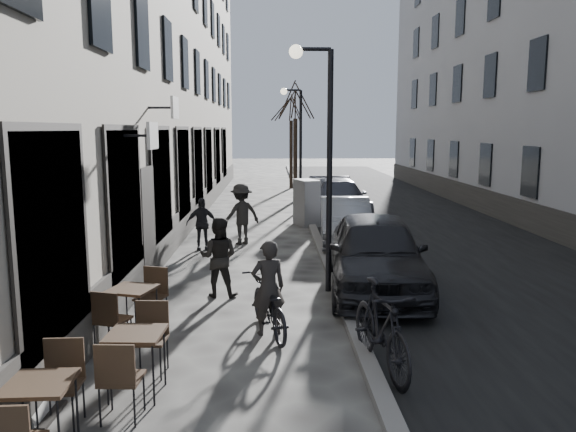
{
  "coord_description": "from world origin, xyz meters",
  "views": [
    {
      "loc": [
        -1.18,
        -5.56,
        3.42
      ],
      "look_at": [
        -0.89,
        4.87,
        1.8
      ],
      "focal_mm": 35.0,
      "sensor_mm": 36.0,
      "label": 1
    }
  ],
  "objects_px": {
    "bistro_set_b": "(137,357)",
    "pedestrian_near": "(219,257)",
    "car_near": "(376,253)",
    "moped": "(381,328)",
    "utility_cabinet": "(306,203)",
    "streetlamp_far": "(297,135)",
    "pedestrian_mid": "(241,214)",
    "bicycle": "(268,306)",
    "streetlamp_near": "(321,142)",
    "bistro_set_a": "(40,411)",
    "tree_far": "(291,107)",
    "car_mid": "(345,221)",
    "car_far": "(338,199)",
    "tree_near": "(295,102)",
    "bistro_set_c": "(133,307)",
    "pedestrian_far": "(202,224)",
    "sign_board": "(35,379)"
  },
  "relations": [
    {
      "from": "bistro_set_b",
      "to": "pedestrian_near",
      "type": "height_order",
      "value": "pedestrian_near"
    },
    {
      "from": "car_near",
      "to": "moped",
      "type": "xyz_separation_m",
      "value": [
        -0.65,
        -3.99,
        -0.19
      ]
    },
    {
      "from": "utility_cabinet",
      "to": "car_near",
      "type": "bearing_deg",
      "value": -102.93
    },
    {
      "from": "streetlamp_far",
      "to": "pedestrian_mid",
      "type": "height_order",
      "value": "streetlamp_far"
    },
    {
      "from": "bicycle",
      "to": "moped",
      "type": "bearing_deg",
      "value": 120.87
    },
    {
      "from": "moped",
      "to": "car_near",
      "type": "bearing_deg",
      "value": 70.61
    },
    {
      "from": "pedestrian_near",
      "to": "pedestrian_mid",
      "type": "height_order",
      "value": "pedestrian_mid"
    },
    {
      "from": "car_near",
      "to": "streetlamp_near",
      "type": "bearing_deg",
      "value": -175.86
    },
    {
      "from": "bistro_set_a",
      "to": "bistro_set_b",
      "type": "bearing_deg",
      "value": 62.3
    },
    {
      "from": "tree_far",
      "to": "moped",
      "type": "bearing_deg",
      "value": -88.97
    },
    {
      "from": "bistro_set_a",
      "to": "car_mid",
      "type": "xyz_separation_m",
      "value": [
        4.62,
        11.02,
        0.17
      ]
    },
    {
      "from": "bistro_set_a",
      "to": "car_far",
      "type": "xyz_separation_m",
      "value": [
        4.98,
        16.13,
        0.22
      ]
    },
    {
      "from": "streetlamp_far",
      "to": "moped",
      "type": "xyz_separation_m",
      "value": [
        0.52,
        -16.0,
        -2.52
      ]
    },
    {
      "from": "bistro_set_b",
      "to": "bicycle",
      "type": "distance_m",
      "value": 2.73
    },
    {
      "from": "pedestrian_near",
      "to": "car_mid",
      "type": "distance_m",
      "value": 6.23
    },
    {
      "from": "bicycle",
      "to": "car_far",
      "type": "height_order",
      "value": "car_far"
    },
    {
      "from": "tree_near",
      "to": "pedestrian_near",
      "type": "bearing_deg",
      "value": -98.15
    },
    {
      "from": "streetlamp_near",
      "to": "utility_cabinet",
      "type": "bearing_deg",
      "value": 88.61
    },
    {
      "from": "streetlamp_far",
      "to": "bicycle",
      "type": "relative_size",
      "value": 2.72
    },
    {
      "from": "bistro_set_c",
      "to": "utility_cabinet",
      "type": "distance_m",
      "value": 11.4
    },
    {
      "from": "tree_far",
      "to": "pedestrian_far",
      "type": "distance_m",
      "value": 17.47
    },
    {
      "from": "tree_far",
      "to": "car_mid",
      "type": "xyz_separation_m",
      "value": [
        1.1,
        -16.01,
        -3.98
      ]
    },
    {
      "from": "tree_near",
      "to": "pedestrian_far",
      "type": "distance_m",
      "value": 11.85
    },
    {
      "from": "streetlamp_far",
      "to": "bicycle",
      "type": "height_order",
      "value": "streetlamp_far"
    },
    {
      "from": "streetlamp_near",
      "to": "streetlamp_far",
      "type": "xyz_separation_m",
      "value": [
        0.0,
        12.0,
        0.0
      ]
    },
    {
      "from": "bistro_set_b",
      "to": "pedestrian_near",
      "type": "bearing_deg",
      "value": 84.29
    },
    {
      "from": "pedestrian_near",
      "to": "car_mid",
      "type": "relative_size",
      "value": 0.4
    },
    {
      "from": "tree_far",
      "to": "utility_cabinet",
      "type": "height_order",
      "value": "tree_far"
    },
    {
      "from": "tree_far",
      "to": "bistro_set_c",
      "type": "height_order",
      "value": "tree_far"
    },
    {
      "from": "tree_far",
      "to": "moped",
      "type": "distance_m",
      "value": 25.33
    },
    {
      "from": "bistro_set_c",
      "to": "car_far",
      "type": "bearing_deg",
      "value": 85.19
    },
    {
      "from": "streetlamp_near",
      "to": "moped",
      "type": "bearing_deg",
      "value": -82.56
    },
    {
      "from": "bistro_set_a",
      "to": "utility_cabinet",
      "type": "height_order",
      "value": "utility_cabinet"
    },
    {
      "from": "pedestrian_mid",
      "to": "car_mid",
      "type": "relative_size",
      "value": 0.44
    },
    {
      "from": "sign_board",
      "to": "tree_far",
      "type": "bearing_deg",
      "value": 82.32
    },
    {
      "from": "tree_far",
      "to": "bistro_set_b",
      "type": "relative_size",
      "value": 3.32
    },
    {
      "from": "bistro_set_c",
      "to": "car_far",
      "type": "xyz_separation_m",
      "value": [
        4.86,
        12.67,
        0.22
      ]
    },
    {
      "from": "moped",
      "to": "car_mid",
      "type": "bearing_deg",
      "value": 75.74
    },
    {
      "from": "pedestrian_far",
      "to": "utility_cabinet",
      "type": "bearing_deg",
      "value": 41.85
    },
    {
      "from": "pedestrian_mid",
      "to": "car_far",
      "type": "distance_m",
      "value": 6.18
    },
    {
      "from": "bistro_set_c",
      "to": "car_near",
      "type": "bearing_deg",
      "value": 45.88
    },
    {
      "from": "car_mid",
      "to": "moped",
      "type": "relative_size",
      "value": 1.96
    },
    {
      "from": "bicycle",
      "to": "pedestrian_far",
      "type": "xyz_separation_m",
      "value": [
        -1.95,
        6.76,
        0.25
      ]
    },
    {
      "from": "tree_near",
      "to": "tree_far",
      "type": "xyz_separation_m",
      "value": [
        0.0,
        6.0,
        0.0
      ]
    },
    {
      "from": "bistro_set_a",
      "to": "streetlamp_far",
      "type": "bearing_deg",
      "value": 77.31
    },
    {
      "from": "bicycle",
      "to": "pedestrian_mid",
      "type": "distance_m",
      "value": 7.55
    },
    {
      "from": "streetlamp_near",
      "to": "car_near",
      "type": "relative_size",
      "value": 1.05
    },
    {
      "from": "streetlamp_far",
      "to": "bicycle",
      "type": "distance_m",
      "value": 14.79
    },
    {
      "from": "pedestrian_mid",
      "to": "car_near",
      "type": "xyz_separation_m",
      "value": [
        3.11,
        -5.01,
        -0.08
      ]
    },
    {
      "from": "tree_far",
      "to": "moped",
      "type": "xyz_separation_m",
      "value": [
        0.45,
        -25.0,
        -4.03
      ]
    }
  ]
}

